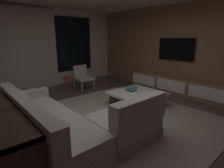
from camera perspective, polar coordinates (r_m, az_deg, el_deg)
floor at (r=3.90m, az=-1.04°, el=-11.32°), size 9.20×9.20×0.00m
back_wall_with_window at (r=6.68m, az=-22.44°, el=10.40°), size 6.60×0.30×2.70m
media_wall at (r=5.97m, az=22.24°, el=10.12°), size 0.12×7.80×2.70m
area_rug at (r=4.04m, az=3.73°, el=-10.25°), size 3.20×3.80×0.01m
sectional_couch at (r=3.18m, az=-13.69°, el=-12.20°), size 1.98×2.50×0.82m
coffee_table at (r=4.62m, az=7.95°, el=-4.70°), size 1.16×1.16×0.36m
book_stack_on_coffee_table at (r=4.67m, az=6.20°, el=-1.43°), size 0.29×0.22×0.12m
accent_chair_near_window at (r=6.21m, az=-9.37°, el=2.58°), size 0.54×0.56×0.78m
side_stool at (r=6.02m, az=-14.07°, el=1.38°), size 0.32×0.32×0.46m
media_console at (r=5.91m, az=19.52°, el=-0.50°), size 0.46×3.10×0.52m
mounted_tv at (r=5.99m, az=19.61°, el=10.36°), size 0.05×1.18×0.68m
console_table_behind_couch at (r=3.00m, az=-31.11°, el=-13.11°), size 0.40×2.10×0.74m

